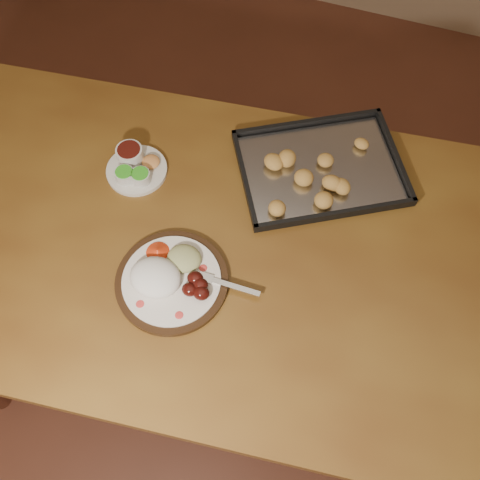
% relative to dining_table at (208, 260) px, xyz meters
% --- Properties ---
extents(ground, '(4.00, 4.00, 0.00)m').
position_rel_dining_table_xyz_m(ground, '(0.24, -0.08, -0.65)').
color(ground, brown).
rests_on(ground, ground).
extents(dining_table, '(1.59, 1.06, 0.75)m').
position_rel_dining_table_xyz_m(dining_table, '(0.00, 0.00, 0.00)').
color(dining_table, brown).
rests_on(dining_table, ground).
extents(dinner_plate, '(0.34, 0.26, 0.06)m').
position_rel_dining_table_xyz_m(dinner_plate, '(-0.04, -0.12, 0.12)').
color(dinner_plate, black).
rests_on(dinner_plate, dining_table).
extents(condiment_saucer, '(0.16, 0.16, 0.05)m').
position_rel_dining_table_xyz_m(condiment_saucer, '(-0.25, 0.14, 0.12)').
color(condiment_saucer, beige).
rests_on(condiment_saucer, dining_table).
extents(baking_tray, '(0.51, 0.47, 0.04)m').
position_rel_dining_table_xyz_m(baking_tray, '(0.21, 0.30, 0.11)').
color(baking_tray, black).
rests_on(baking_tray, dining_table).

